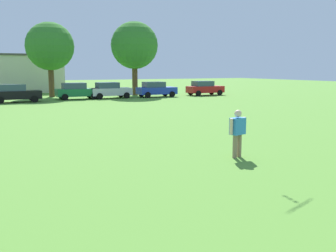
{
  "coord_description": "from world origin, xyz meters",
  "views": [
    {
      "loc": [
        -0.24,
        2.76,
        3.1
      ],
      "look_at": [
        3.86,
        11.16,
        1.7
      ],
      "focal_mm": 40.95,
      "sensor_mm": 36.0,
      "label": 1
    }
  ],
  "objects": [
    {
      "name": "tree_right",
      "position": [
        6.84,
        46.69,
        5.5
      ],
      "size": [
        5.23,
        5.23,
        8.15
      ],
      "color": "brown",
      "rests_on": "ground"
    },
    {
      "name": "parked_car_silver_4",
      "position": [
        12.03,
        41.91,
        0.86
      ],
      "size": [
        4.3,
        2.02,
        1.68
      ],
      "color": "silver",
      "rests_on": "ground"
    },
    {
      "name": "house_left",
      "position": [
        5.01,
        56.88,
        2.49
      ],
      "size": [
        9.83,
        6.4,
        4.97
      ],
      "color": "beige",
      "rests_on": "ground"
    },
    {
      "name": "parked_car_green_3",
      "position": [
        8.57,
        42.12,
        0.86
      ],
      "size": [
        4.3,
        2.02,
        1.68
      ],
      "color": "#196B38",
      "rests_on": "ground"
    },
    {
      "name": "parked_car_red_6",
      "position": [
        23.47,
        41.5,
        0.86
      ],
      "size": [
        4.3,
        2.02,
        1.68
      ],
      "color": "red",
      "rests_on": "ground"
    },
    {
      "name": "adult_bystander",
      "position": [
        7.73,
        13.55,
        1.0
      ],
      "size": [
        0.78,
        0.44,
        1.69
      ],
      "rotation": [
        0.0,
        0.0,
        0.26
      ],
      "color": "#8C7259",
      "rests_on": "ground"
    },
    {
      "name": "parked_car_black_2",
      "position": [
        2.65,
        40.91,
        0.86
      ],
      "size": [
        4.3,
        2.02,
        1.68
      ],
      "color": "black",
      "rests_on": "ground"
    },
    {
      "name": "tree_far_right",
      "position": [
        16.23,
        45.44,
        5.78
      ],
      "size": [
        5.49,
        5.49,
        8.56
      ],
      "color": "brown",
      "rests_on": "ground"
    },
    {
      "name": "parked_car_blue_5",
      "position": [
        17.17,
        41.46,
        0.86
      ],
      "size": [
        4.3,
        2.02,
        1.68
      ],
      "color": "#1E38AD",
      "rests_on": "ground"
    }
  ]
}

